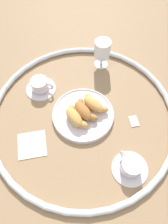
% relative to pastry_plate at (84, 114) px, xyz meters
% --- Properties ---
extents(ground_plane, '(2.20, 2.20, 0.00)m').
position_rel_pastry_plate_xyz_m(ground_plane, '(-0.00, -0.00, -0.01)').
color(ground_plane, '#997551').
extents(table_chrome_rim, '(0.78, 0.78, 0.02)m').
position_rel_pastry_plate_xyz_m(table_chrome_rim, '(-0.00, -0.00, 0.00)').
color(table_chrome_rim, silver).
rests_on(table_chrome_rim, ground_plane).
extents(pastry_plate, '(0.26, 0.26, 0.02)m').
position_rel_pastry_plate_xyz_m(pastry_plate, '(0.00, 0.00, 0.00)').
color(pastry_plate, silver).
rests_on(pastry_plate, ground_plane).
extents(croissant_large, '(0.13, 0.09, 0.04)m').
position_rel_pastry_plate_xyz_m(croissant_large, '(0.02, -0.04, 0.03)').
color(croissant_large, '#D6994C').
rests_on(croissant_large, pastry_plate).
extents(croissant_small, '(0.13, 0.09, 0.04)m').
position_rel_pastry_plate_xyz_m(croissant_small, '(-0.00, 0.00, 0.03)').
color(croissant_small, '#AD6B33').
rests_on(croissant_small, pastry_plate).
extents(croissant_extra, '(0.12, 0.11, 0.04)m').
position_rel_pastry_plate_xyz_m(croissant_extra, '(-0.02, 0.05, 0.03)').
color(croissant_extra, '#D6994C').
rests_on(croissant_extra, pastry_plate).
extents(coffee_cup_near, '(0.14, 0.14, 0.06)m').
position_rel_pastry_plate_xyz_m(coffee_cup_near, '(0.26, 0.11, 0.02)').
color(coffee_cup_near, silver).
rests_on(coffee_cup_near, ground_plane).
extents(coffee_cup_far, '(0.14, 0.14, 0.06)m').
position_rel_pastry_plate_xyz_m(coffee_cup_far, '(-0.18, -0.16, 0.02)').
color(coffee_cup_far, silver).
rests_on(coffee_cup_far, ground_plane).
extents(juice_glass_left, '(0.08, 0.08, 0.14)m').
position_rel_pastry_plate_xyz_m(juice_glass_left, '(-0.26, 0.16, 0.08)').
color(juice_glass_left, white).
rests_on(juice_glass_left, ground_plane).
extents(sugar_packet, '(0.05, 0.04, 0.01)m').
position_rel_pastry_plate_xyz_m(sugar_packet, '(0.08, 0.20, -0.01)').
color(sugar_packet, white).
rests_on(sugar_packet, ground_plane).
extents(folded_napkin, '(0.12, 0.12, 0.01)m').
position_rel_pastry_plate_xyz_m(folded_napkin, '(0.08, -0.23, -0.01)').
color(folded_napkin, silver).
rests_on(folded_napkin, ground_plane).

